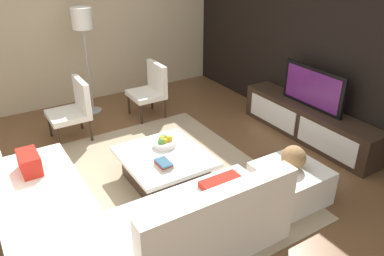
{
  "coord_description": "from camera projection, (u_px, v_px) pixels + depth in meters",
  "views": [
    {
      "loc": [
        3.35,
        -1.66,
        2.69
      ],
      "look_at": [
        -0.27,
        0.59,
        0.53
      ],
      "focal_mm": 35.88,
      "sensor_mm": 36.0,
      "label": 1
    }
  ],
  "objects": [
    {
      "name": "area_rug",
      "position": [
        158.0,
        184.0,
        4.61
      ],
      "size": [
        3.17,
        2.66,
        0.01
      ],
      "primitive_type": "cube",
      "color": "tan",
      "rests_on": "ground"
    },
    {
      "name": "accent_chair_far",
      "position": [
        151.0,
        87.0,
        6.16
      ],
      "size": [
        0.56,
        0.5,
        0.87
      ],
      "rotation": [
        0.0,
        0.0,
        -0.19
      ],
      "color": "#332319",
      "rests_on": "ground"
    },
    {
      "name": "ground_plane",
      "position": [
        162.0,
        188.0,
        4.53
      ],
      "size": [
        14.0,
        14.0,
        0.0
      ],
      "primitive_type": "plane",
      "color": "brown"
    },
    {
      "name": "floor_lamp",
      "position": [
        83.0,
        25.0,
        5.86
      ],
      "size": [
        0.32,
        0.32,
        1.71
      ],
      "color": "#A5A5AA",
      "rests_on": "ground"
    },
    {
      "name": "fruit_bowl",
      "position": [
        164.0,
        142.0,
        4.64
      ],
      "size": [
        0.28,
        0.28,
        0.14
      ],
      "color": "silver",
      "rests_on": "coffee_table"
    },
    {
      "name": "ottoman",
      "position": [
        290.0,
        183.0,
        4.28
      ],
      "size": [
        0.7,
        0.7,
        0.4
      ],
      "primitive_type": "cube",
      "color": "white",
      "rests_on": "ground"
    },
    {
      "name": "feature_wall_back",
      "position": [
        335.0,
        41.0,
        5.17
      ],
      "size": [
        6.4,
        0.12,
        2.8
      ],
      "primitive_type": "cube",
      "color": "black",
      "rests_on": "ground"
    },
    {
      "name": "accent_chair_near",
      "position": [
        74.0,
        107.0,
        5.47
      ],
      "size": [
        0.55,
        0.54,
        0.87
      ],
      "rotation": [
        0.0,
        0.0,
        0.04
      ],
      "color": "#332319",
      "rests_on": "ground"
    },
    {
      "name": "book_stack",
      "position": [
        164.0,
        164.0,
        4.25
      ],
      "size": [
        0.22,
        0.16,
        0.06
      ],
      "color": "#CCB78C",
      "rests_on": "coffee_table"
    },
    {
      "name": "television",
      "position": [
        313.0,
        88.0,
        5.31
      ],
      "size": [
        1.04,
        0.06,
        0.57
      ],
      "color": "black",
      "rests_on": "media_console"
    },
    {
      "name": "side_wall_left",
      "position": [
        80.0,
        20.0,
        6.42
      ],
      "size": [
        0.12,
        5.2,
        2.8
      ],
      "primitive_type": "cube",
      "color": "#C6B28E",
      "rests_on": "ground"
    },
    {
      "name": "coffee_table",
      "position": [
        165.0,
        168.0,
        4.57
      ],
      "size": [
        1.04,
        0.95,
        0.38
      ],
      "color": "#332319",
      "rests_on": "ground"
    },
    {
      "name": "media_console",
      "position": [
        308.0,
        123.0,
        5.55
      ],
      "size": [
        2.26,
        0.44,
        0.5
      ],
      "color": "#332319",
      "rests_on": "ground"
    },
    {
      "name": "sectional_couch",
      "position": [
        107.0,
        220.0,
        3.62
      ],
      "size": [
        2.38,
        2.41,
        0.8
      ],
      "color": "white",
      "rests_on": "ground"
    },
    {
      "name": "decorative_ball",
      "position": [
        294.0,
        158.0,
        4.13
      ],
      "size": [
        0.27,
        0.27,
        0.27
      ],
      "primitive_type": "sphere",
      "color": "#997247",
      "rests_on": "ottoman"
    }
  ]
}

